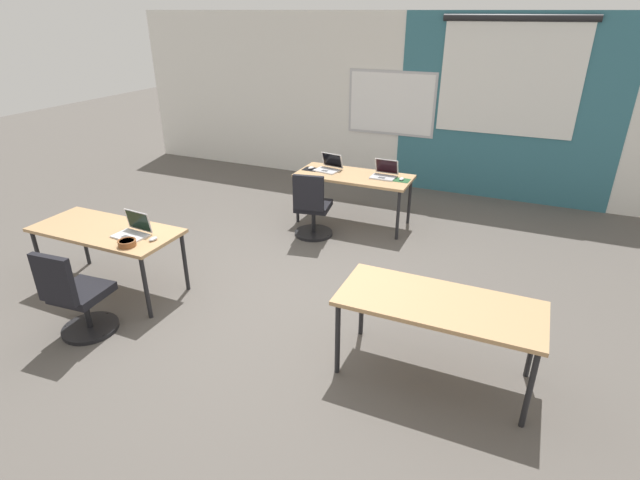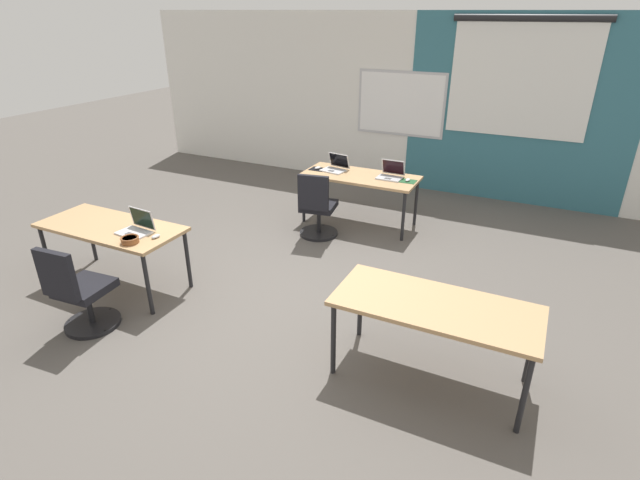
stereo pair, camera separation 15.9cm
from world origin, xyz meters
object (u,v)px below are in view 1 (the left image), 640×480
object	(u,v)px
laptop_far_left	(329,167)
snack_bowl	(127,243)
laptop_near_left_inner	(133,231)
chair_far_left	(312,211)
mouse_far_left	(311,168)
desk_near_right	(439,308)
mouse_near_left_inner	(153,239)
desk_far_center	(354,179)
laptop_far_right	(384,173)
desk_near_left	(106,234)
chair_near_left_inner	(77,300)
mouse_far_right	(402,179)

from	to	relation	value
laptop_far_left	snack_bowl	world-z (taller)	laptop_far_left
laptop_near_left_inner	chair_far_left	bearing A→B (deg)	69.00
mouse_far_left	desk_near_right	bearing A→B (deg)	-49.24
mouse_near_left_inner	desk_near_right	bearing A→B (deg)	0.45
laptop_near_left_inner	snack_bowl	distance (m)	0.25
chair_far_left	desk_near_right	bearing A→B (deg)	124.67
desk_near_right	snack_bowl	bearing A→B (deg)	-175.78
desk_far_center	snack_bowl	size ratio (longest dim) A/B	9.01
mouse_far_left	laptop_near_left_inner	bearing A→B (deg)	-104.13
laptop_far_right	chair_far_left	distance (m)	1.13
desk_near_right	chair_far_left	size ratio (longest dim) A/B	1.74
desk_near_right	mouse_near_left_inner	distance (m)	2.84
chair_far_left	desk_near_left	bearing A→B (deg)	46.37
mouse_far_left	chair_far_left	size ratio (longest dim) A/B	0.12
desk_near_left	chair_near_left_inner	world-z (taller)	chair_near_left_inner
laptop_far_right	laptop_near_left_inner	distance (m)	3.38
desk_far_center	mouse_far_left	distance (m)	0.66
mouse_near_left_inner	chair_near_left_inner	bearing A→B (deg)	-111.85
chair_far_left	mouse_far_right	bearing A→B (deg)	-154.52
snack_bowl	laptop_far_right	bearing A→B (deg)	62.00
mouse_far_left	snack_bowl	xyz separation A→B (m)	(-0.58, -3.01, 0.01)
desk_near_left	desk_far_center	xyz separation A→B (m)	(1.75, 2.80, 0.00)
snack_bowl	mouse_far_left	bearing A→B (deg)	79.14
mouse_far_right	laptop_far_left	size ratio (longest dim) A/B	0.27
laptop_far_right	laptop_near_left_inner	world-z (taller)	laptop_near_left_inner
mouse_near_left_inner	chair_far_left	size ratio (longest dim) A/B	0.12
desk_near_right	mouse_far_right	distance (m)	3.03
laptop_far_left	mouse_far_right	bearing A→B (deg)	8.08
laptop_far_left	desk_far_center	bearing A→B (deg)	1.70
laptop_near_left_inner	mouse_far_left	size ratio (longest dim) A/B	3.08
laptop_near_left_inner	chair_near_left_inner	distance (m)	0.87
laptop_far_right	snack_bowl	xyz separation A→B (m)	(-1.65, -3.10, -0.01)
laptop_far_right	snack_bowl	world-z (taller)	laptop_far_right
desk_near_right	chair_near_left_inner	distance (m)	3.25
laptop_near_left_inner	mouse_near_left_inner	xyz separation A→B (m)	(0.27, -0.02, -0.03)
laptop_far_right	mouse_far_left	size ratio (longest dim) A/B	2.94
desk_near_right	snack_bowl	size ratio (longest dim) A/B	9.01
laptop_near_left_inner	mouse_far_left	xyz separation A→B (m)	(0.70, 2.79, -0.03)
laptop_far_right	mouse_far_right	bearing A→B (deg)	-9.54
laptop_far_left	mouse_far_left	bearing A→B (deg)	-156.46
chair_near_left_inner	snack_bowl	size ratio (longest dim) A/B	5.18
laptop_far_right	chair_near_left_inner	size ratio (longest dim) A/B	0.37
laptop_far_right	chair_near_left_inner	bearing A→B (deg)	-115.11
desk_near_left	mouse_far_left	xyz separation A→B (m)	(1.09, 2.79, 0.08)
desk_near_right	laptop_near_left_inner	xyz separation A→B (m)	(-3.11, -0.00, 0.11)
desk_far_center	laptop_far_left	distance (m)	0.43
mouse_far_left	mouse_near_left_inner	bearing A→B (deg)	-98.73
laptop_far_right	mouse_far_left	bearing A→B (deg)	-174.29
laptop_near_left_inner	chair_near_left_inner	size ratio (longest dim) A/B	0.38
desk_near_right	desk_far_center	xyz separation A→B (m)	(-1.75, 2.80, 0.00)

